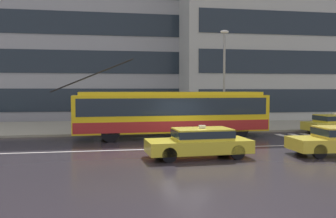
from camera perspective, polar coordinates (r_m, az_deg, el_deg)
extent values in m
plane|color=#272227|center=(19.56, 2.74, -5.57)|extent=(160.00, 160.00, 0.00)
cube|color=gray|center=(28.86, -1.42, -2.64)|extent=(80.00, 10.00, 0.14)
cube|color=beige|center=(23.24, 19.10, -4.36)|extent=(0.44, 4.40, 0.01)
cube|color=beige|center=(23.69, 21.00, -4.26)|extent=(0.44, 4.40, 0.01)
cube|color=beige|center=(24.16, 22.84, -4.15)|extent=(0.44, 4.40, 0.01)
cube|color=beige|center=(24.66, 24.60, -4.05)|extent=(0.44, 4.40, 0.01)
cube|color=silver|center=(18.41, 3.56, -6.11)|extent=(72.00, 0.14, 0.01)
cube|color=yellow|center=(22.21, 0.52, -0.64)|extent=(11.78, 2.95, 2.18)
cube|color=yellow|center=(22.17, 0.52, 2.43)|extent=(11.07, 2.68, 0.20)
cube|color=#1E2833|center=(22.19, 0.52, 0.49)|extent=(11.31, 2.96, 1.00)
cube|color=#A52122|center=(22.27, 0.52, -2.42)|extent=(11.66, 2.98, 0.61)
cube|color=#1E2833|center=(24.13, 14.06, 0.60)|extent=(0.21, 2.20, 1.09)
cube|color=black|center=(24.05, 13.76, 1.91)|extent=(0.23, 1.90, 0.28)
cylinder|color=black|center=(21.99, -11.73, 5.15)|extent=(4.71, 0.24, 2.00)
cylinder|color=black|center=(21.29, -11.71, 5.22)|extent=(4.71, 0.24, 2.00)
cylinder|color=black|center=(24.51, 9.06, -2.64)|extent=(1.05, 0.34, 1.04)
cylinder|color=black|center=(22.48, 11.09, -3.17)|extent=(1.05, 0.34, 1.04)
cylinder|color=black|center=(22.88, -9.29, -3.04)|extent=(1.05, 0.34, 1.04)
cylinder|color=black|center=(20.70, -8.98, -3.68)|extent=(1.05, 0.34, 1.04)
cube|color=yellow|center=(15.88, 4.73, -5.74)|extent=(4.53, 2.03, 0.55)
cube|color=yellow|center=(15.87, 5.35, -3.88)|extent=(2.48, 1.67, 0.48)
cube|color=#1E2833|center=(15.86, 5.35, -3.79)|extent=(2.52, 1.69, 0.31)
cube|color=silver|center=(15.83, 5.35, -2.77)|extent=(0.29, 0.17, 0.12)
cylinder|color=black|center=(14.77, 0.19, -7.18)|extent=(0.63, 0.23, 0.62)
cylinder|color=black|center=(16.32, -1.09, -6.20)|extent=(0.63, 0.23, 0.62)
cylinder|color=black|center=(15.68, 10.78, -6.63)|extent=(0.63, 0.23, 0.62)
cylinder|color=black|center=(17.15, 8.61, -5.78)|extent=(0.63, 0.23, 0.62)
cylinder|color=black|center=(16.86, 22.53, -6.14)|extent=(0.63, 0.23, 0.62)
cylinder|color=black|center=(18.26, 20.00, -5.39)|extent=(0.63, 0.23, 0.62)
cube|color=yellow|center=(26.89, 24.64, -1.30)|extent=(2.53, 1.74, 0.48)
cube|color=#1E2833|center=(26.89, 24.64, -1.25)|extent=(2.57, 1.77, 0.31)
cube|color=silver|center=(26.87, 24.66, -0.64)|extent=(0.29, 0.18, 0.12)
cylinder|color=black|center=(26.81, 21.36, -2.77)|extent=(0.63, 0.25, 0.62)
cylinder|color=black|center=(25.52, 23.48, -3.10)|extent=(0.63, 0.25, 0.62)
cylinder|color=gray|center=(24.75, -3.16, -0.47)|extent=(0.08, 0.08, 2.55)
cylinder|color=gray|center=(24.58, -11.46, -0.55)|extent=(0.08, 0.08, 2.55)
cylinder|color=gray|center=(26.32, -3.57, -0.26)|extent=(0.08, 0.08, 2.55)
cylinder|color=gray|center=(26.17, -11.37, -0.33)|extent=(0.08, 0.08, 2.55)
cube|color=#99ADB2|center=(26.18, -7.46, -0.19)|extent=(3.40, 0.04, 2.04)
cube|color=#B2B2B7|center=(25.35, -7.40, 2.57)|extent=(3.87, 1.89, 0.08)
cube|color=brown|center=(25.85, -7.40, -2.17)|extent=(2.50, 0.36, 0.08)
cylinder|color=black|center=(26.28, 2.58, -2.16)|extent=(0.14, 0.14, 0.82)
cylinder|color=black|center=(26.40, 2.79, -2.13)|extent=(0.14, 0.14, 0.82)
cylinder|color=#464651|center=(26.28, 2.69, -0.61)|extent=(0.51, 0.51, 0.60)
sphere|color=tan|center=(26.26, 2.69, 0.27)|extent=(0.21, 0.21, 0.21)
cone|color=#D73061|center=(26.15, 2.53, 0.88)|extent=(1.27, 1.27, 0.27)
cylinder|color=#333333|center=(26.18, 2.53, -0.23)|extent=(0.02, 0.02, 0.75)
cylinder|color=#2D3052|center=(25.36, 7.28, -2.31)|extent=(0.14, 0.14, 0.87)
cylinder|color=#2D3052|center=(25.21, 7.39, -2.34)|extent=(0.14, 0.14, 0.87)
cylinder|color=#444254|center=(25.23, 7.34, -0.72)|extent=(0.36, 0.36, 0.56)
sphere|color=#BBA491|center=(25.21, 7.35, 0.18)|extent=(0.24, 0.24, 0.24)
cone|color=#2D934C|center=(25.31, 7.27, 0.87)|extent=(1.49, 1.49, 0.30)
cylinder|color=#333333|center=(25.34, 7.27, -0.32)|extent=(0.02, 0.02, 0.75)
cylinder|color=gray|center=(25.47, 8.75, 4.17)|extent=(0.16, 0.16, 6.61)
ellipsoid|color=silver|center=(25.77, 8.81, 11.81)|extent=(0.60, 0.32, 0.24)
cube|color=#93979D|center=(43.06, -11.89, 13.35)|extent=(27.10, 14.56, 21.35)
cube|color=#1E2833|center=(35.07, -12.13, 1.39)|extent=(25.47, 0.06, 2.14)
cube|color=#1E2833|center=(35.15, -12.20, 7.20)|extent=(25.47, 0.06, 2.14)
cube|color=#1E2833|center=(35.59, -12.26, 12.92)|extent=(25.47, 0.06, 2.14)
cube|color=#ABB0AA|center=(44.44, 19.00, 10.38)|extent=(27.96, 15.75, 17.45)
cube|color=#1E2833|center=(37.34, 24.69, 1.22)|extent=(26.28, 0.06, 2.09)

